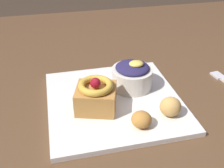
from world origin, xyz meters
TOP-DOWN VIEW (x-y plane):
  - dining_table at (0.00, 0.00)m, footprint 1.51×1.03m
  - front_plate at (-0.07, -0.19)m, footprint 0.30×0.30m
  - cake_slice at (-0.11, -0.22)m, footprint 0.10×0.10m
  - berry_ramekin at (-0.01, -0.15)m, footprint 0.10×0.10m
  - fritter_front at (-0.04, -0.30)m, footprint 0.04×0.04m
  - fritter_middle at (0.03, -0.28)m, footprint 0.05×0.04m

SIDE VIEW (x-z plane):
  - dining_table at x=0.00m, z-range 0.28..1.01m
  - front_plate at x=-0.07m, z-range 0.73..0.74m
  - fritter_front at x=-0.04m, z-range 0.74..0.77m
  - fritter_middle at x=0.03m, z-range 0.74..0.78m
  - berry_ramekin at x=-0.01m, z-range 0.74..0.81m
  - cake_slice at x=-0.11m, z-range 0.74..0.81m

